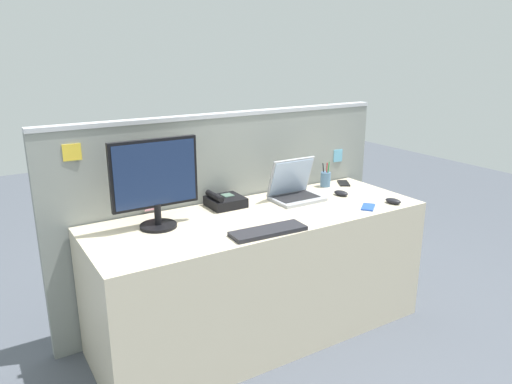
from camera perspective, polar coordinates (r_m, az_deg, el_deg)
The scene contains 12 objects.
ground_plane at distance 3.10m, azimuth 0.50°, elevation -16.00°, with size 10.00×10.00×0.00m, color #4C515B.
desk at distance 2.91m, azimuth 0.52°, elevation -9.70°, with size 1.95×0.70×0.76m, color beige.
cubicle_divider at distance 3.12m, azimuth -3.28°, elevation -2.52°, with size 2.25×0.08×1.29m.
desktop_monitor at distance 2.55m, azimuth -11.75°, elevation 1.49°, with size 0.46×0.19×0.47m.
laptop at distance 3.03m, azimuth 4.50°, elevation 0.41°, with size 0.30×0.23×0.26m.
desk_phone at distance 2.90m, azimuth -3.70°, elevation -1.08°, with size 0.21×0.19×0.09m.
keyboard_main at distance 2.49m, azimuth 1.45°, elevation -4.60°, with size 0.40×0.13×0.02m, color #232328.
computer_mouse_right_hand at distance 3.06m, azimuth 15.79°, elevation -1.02°, with size 0.06×0.10×0.03m, color black.
computer_mouse_left_hand at distance 3.15m, azimuth 9.94°, elevation -0.12°, with size 0.06×0.10×0.03m, color black.
pen_cup at distance 3.34m, azimuth 8.16°, elevation 1.51°, with size 0.07×0.07×0.18m.
cell_phone_blue_case at distance 2.95m, azimuth 13.02°, elevation -1.72°, with size 0.07×0.13×0.01m, color blue.
cell_phone_black_slab at distance 3.43m, azimuth 10.24°, elevation 1.03°, with size 0.07×0.14×0.01m, color black.
Camera 1 is at (-1.39, -2.21, 1.67)m, focal length 34.10 mm.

